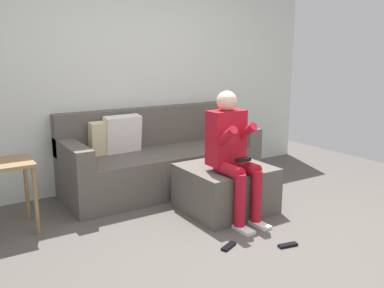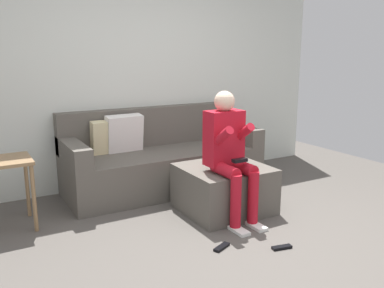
{
  "view_description": "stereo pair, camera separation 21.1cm",
  "coord_description": "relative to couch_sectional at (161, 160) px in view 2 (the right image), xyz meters",
  "views": [
    {
      "loc": [
        -2.07,
        -2.3,
        1.56
      ],
      "look_at": [
        0.2,
        1.26,
        0.61
      ],
      "focal_mm": 38.22,
      "sensor_mm": 36.0,
      "label": 1
    },
    {
      "loc": [
        -1.89,
        -2.4,
        1.56
      ],
      "look_at": [
        0.2,
        1.26,
        0.61
      ],
      "focal_mm": 38.22,
      "sensor_mm": 36.0,
      "label": 2
    }
  ],
  "objects": [
    {
      "name": "ground_plane",
      "position": [
        -0.07,
        -1.76,
        -0.33
      ],
      "size": [
        6.6,
        6.6,
        0.0
      ],
      "primitive_type": "plane",
      "color": "#544F49"
    },
    {
      "name": "wall_back",
      "position": [
        -0.07,
        0.42,
        0.9
      ],
      "size": [
        5.08,
        0.1,
        2.46
      ],
      "primitive_type": "cube",
      "color": "silver",
      "rests_on": "ground_plane"
    },
    {
      "name": "couch_sectional",
      "position": [
        0.0,
        0.0,
        0.0
      ],
      "size": [
        2.24,
        0.86,
        0.92
      ],
      "color": "#59544C",
      "rests_on": "ground_plane"
    },
    {
      "name": "ottoman",
      "position": [
        0.24,
        -0.96,
        -0.1
      ],
      "size": [
        0.82,
        0.76,
        0.45
      ],
      "primitive_type": "cube",
      "color": "#59544C",
      "rests_on": "ground_plane"
    },
    {
      "name": "person_seated",
      "position": [
        0.16,
        -1.14,
        0.36
      ],
      "size": [
        0.35,
        0.61,
        1.21
      ],
      "color": "red",
      "rests_on": "ground_plane"
    },
    {
      "name": "remote_near_ottoman",
      "position": [
        0.18,
        -1.88,
        -0.32
      ],
      "size": [
        0.17,
        0.08,
        0.02
      ],
      "primitive_type": "cube",
      "rotation": [
        0.0,
        0.0,
        -0.2
      ],
      "color": "black",
      "rests_on": "ground_plane"
    },
    {
      "name": "remote_by_storage_bin",
      "position": [
        -0.24,
        -1.64,
        -0.32
      ],
      "size": [
        0.18,
        0.11,
        0.02
      ],
      "primitive_type": "cube",
      "rotation": [
        0.0,
        0.0,
        0.41
      ],
      "color": "black",
      "rests_on": "ground_plane"
    }
  ]
}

